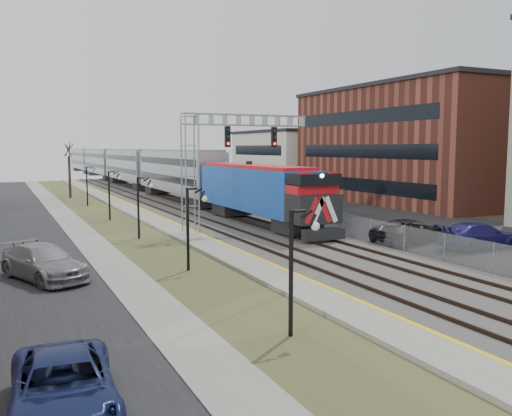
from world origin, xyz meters
TOP-DOWN VIEW (x-y plane):
  - street_west at (-11.50, 35.00)m, footprint 7.00×120.00m
  - sidewalk at (-7.00, 35.00)m, footprint 2.00×120.00m
  - grass_median at (-4.00, 35.00)m, footprint 4.00×120.00m
  - platform at (-1.00, 35.00)m, footprint 2.00×120.00m
  - ballast_bed at (4.00, 35.00)m, footprint 8.00×120.00m
  - parking_lot at (16.00, 35.00)m, footprint 16.00×120.00m
  - platform_edge at (-0.12, 35.00)m, footprint 0.24×120.00m
  - track_near at (2.00, 35.00)m, footprint 1.58×120.00m
  - track_far at (5.50, 35.00)m, footprint 1.58×120.00m
  - train at (5.50, 76.91)m, footprint 3.00×108.65m
  - signal_gantry at (1.22, 27.99)m, footprint 9.00×1.07m
  - lampposts at (-4.00, 18.29)m, footprint 0.14×62.14m
  - fence at (8.20, 35.00)m, footprint 0.04×120.00m
  - buildings_east at (30.00, 31.18)m, footprint 16.00×76.00m
  - car_lot_c at (10.67, 19.49)m, footprint 5.81×3.88m
  - car_lot_d at (12.96, 16.15)m, footprint 5.35×2.29m
  - car_lot_e at (13.14, 35.79)m, footprint 4.30×2.43m
  - car_lot_f at (13.45, 38.90)m, footprint 4.08×2.78m
  - car_street_a at (-10.91, 5.68)m, footprint 2.54×4.94m
  - car_street_b at (-10.33, 19.19)m, footprint 4.01×5.68m

SIDE VIEW (x-z plane):
  - street_west at x=-11.50m, z-range 0.00..0.04m
  - parking_lot at x=16.00m, z-range 0.00..0.04m
  - grass_median at x=-4.00m, z-range 0.00..0.06m
  - sidewalk at x=-7.00m, z-range 0.00..0.08m
  - ballast_bed at x=4.00m, z-range 0.00..0.20m
  - platform at x=-1.00m, z-range 0.00..0.24m
  - platform_edge at x=-0.12m, z-range 0.24..0.25m
  - track_near at x=2.00m, z-range 0.20..0.35m
  - track_far at x=5.50m, z-range 0.20..0.35m
  - car_lot_f at x=13.45m, z-range 0.00..1.27m
  - car_street_a at x=-10.91m, z-range 0.00..1.33m
  - car_lot_e at x=13.14m, z-range 0.00..1.38m
  - car_lot_c at x=10.67m, z-range 0.00..1.48m
  - car_street_b at x=-10.33m, z-range 0.00..1.53m
  - car_lot_d at x=12.96m, z-range 0.00..1.54m
  - fence at x=8.20m, z-range 0.00..1.60m
  - lampposts at x=-4.00m, z-range 0.00..4.00m
  - train at x=5.50m, z-range 0.28..5.60m
  - signal_gantry at x=1.22m, z-range 1.51..9.66m
  - buildings_east at x=30.00m, z-range -1.19..13.81m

